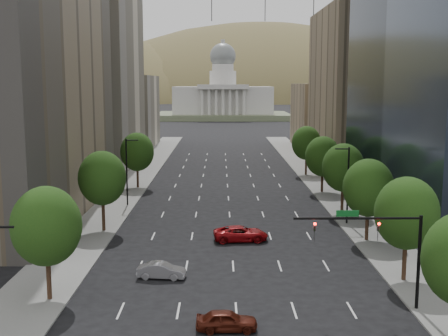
{
  "coord_description": "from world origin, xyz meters",
  "views": [
    {
      "loc": [
        -1.13,
        -8.7,
        16.23
      ],
      "look_at": [
        -0.78,
        45.82,
        8.0
      ],
      "focal_mm": 45.37,
      "sensor_mm": 36.0,
      "label": 1
    }
  ],
  "objects_px": {
    "traffic_signal": "(385,241)",
    "car_red_far": "(241,234)",
    "capitol": "(223,100)",
    "car_silver": "(162,270)",
    "car_maroon": "(227,320)"
  },
  "relations": [
    {
      "from": "traffic_signal",
      "to": "car_maroon",
      "type": "relative_size",
      "value": 2.24
    },
    {
      "from": "traffic_signal",
      "to": "car_red_far",
      "type": "bearing_deg",
      "value": 117.8
    },
    {
      "from": "car_maroon",
      "to": "car_red_far",
      "type": "bearing_deg",
      "value": -5.32
    },
    {
      "from": "capitol",
      "to": "car_maroon",
      "type": "distance_m",
      "value": 223.15
    },
    {
      "from": "traffic_signal",
      "to": "car_red_far",
      "type": "height_order",
      "value": "traffic_signal"
    },
    {
      "from": "car_maroon",
      "to": "car_red_far",
      "type": "height_order",
      "value": "car_red_far"
    },
    {
      "from": "car_silver",
      "to": "car_red_far",
      "type": "relative_size",
      "value": 0.72
    },
    {
      "from": "traffic_signal",
      "to": "car_maroon",
      "type": "xyz_separation_m",
      "value": [
        -11.26,
        -3.3,
        -4.48
      ]
    },
    {
      "from": "traffic_signal",
      "to": "car_maroon",
      "type": "height_order",
      "value": "traffic_signal"
    },
    {
      "from": "traffic_signal",
      "to": "car_silver",
      "type": "bearing_deg",
      "value": 157.57
    },
    {
      "from": "car_silver",
      "to": "car_maroon",
      "type": "bearing_deg",
      "value": -146.25
    },
    {
      "from": "capitol",
      "to": "car_silver",
      "type": "height_order",
      "value": "capitol"
    },
    {
      "from": "capitol",
      "to": "car_red_far",
      "type": "height_order",
      "value": "capitol"
    },
    {
      "from": "car_maroon",
      "to": "car_red_far",
      "type": "xyz_separation_m",
      "value": [
        1.7,
        21.43,
        0.09
      ]
    },
    {
      "from": "car_silver",
      "to": "capitol",
      "type": "bearing_deg",
      "value": 4.34
    }
  ]
}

